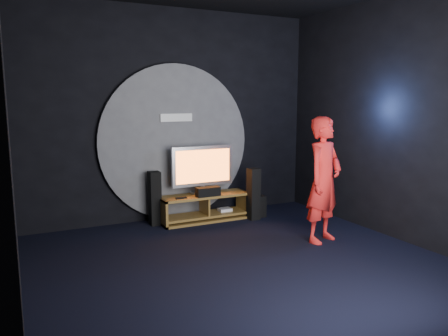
% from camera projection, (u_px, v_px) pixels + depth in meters
% --- Properties ---
extents(floor, '(5.00, 5.00, 0.00)m').
position_uv_depth(floor, '(245.00, 265.00, 5.38)').
color(floor, black).
rests_on(floor, ground).
extents(back_wall, '(5.00, 0.04, 3.50)m').
position_uv_depth(back_wall, '(174.00, 115.00, 7.32)').
color(back_wall, black).
rests_on(back_wall, ground).
extents(front_wall, '(5.00, 0.04, 3.50)m').
position_uv_depth(front_wall, '(430.00, 142.00, 2.88)').
color(front_wall, black).
rests_on(front_wall, ground).
extents(left_wall, '(0.04, 5.00, 3.50)m').
position_uv_depth(left_wall, '(9.00, 130.00, 4.01)').
color(left_wall, black).
rests_on(left_wall, ground).
extents(right_wall, '(0.04, 5.00, 3.50)m').
position_uv_depth(right_wall, '(400.00, 119.00, 6.19)').
color(right_wall, black).
rests_on(right_wall, ground).
extents(wall_disc_panel, '(2.60, 0.11, 2.60)m').
position_uv_depth(wall_disc_panel, '(176.00, 142.00, 7.34)').
color(wall_disc_panel, '#515156').
rests_on(wall_disc_panel, ground).
extents(media_console, '(1.51, 0.45, 0.45)m').
position_uv_depth(media_console, '(205.00, 209.00, 7.32)').
color(media_console, olive).
rests_on(media_console, ground).
extents(tv, '(1.08, 0.22, 0.80)m').
position_uv_depth(tv, '(203.00, 168.00, 7.26)').
color(tv, '#BBBBC3').
rests_on(tv, media_console).
extents(center_speaker, '(0.40, 0.15, 0.15)m').
position_uv_depth(center_speaker, '(208.00, 192.00, 7.13)').
color(center_speaker, black).
rests_on(center_speaker, media_console).
extents(remote, '(0.18, 0.05, 0.02)m').
position_uv_depth(remote, '(181.00, 198.00, 6.97)').
color(remote, black).
rests_on(remote, media_console).
extents(tower_speaker_left, '(0.18, 0.19, 0.88)m').
position_uv_depth(tower_speaker_left, '(155.00, 198.00, 7.04)').
color(tower_speaker_left, black).
rests_on(tower_speaker_left, ground).
extents(tower_speaker_right, '(0.18, 0.19, 0.88)m').
position_uv_depth(tower_speaker_right, '(254.00, 194.00, 7.36)').
color(tower_speaker_right, black).
rests_on(tower_speaker_right, ground).
extents(subwoofer, '(0.33, 0.33, 0.37)m').
position_uv_depth(subwoofer, '(253.00, 206.00, 7.60)').
color(subwoofer, black).
rests_on(subwoofer, ground).
extents(player, '(0.76, 0.63, 1.79)m').
position_uv_depth(player, '(324.00, 180.00, 6.17)').
color(player, red).
rests_on(player, ground).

